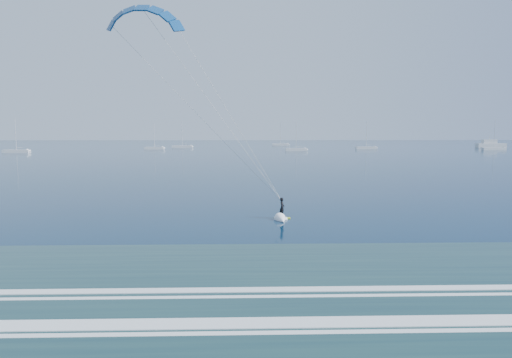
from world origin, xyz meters
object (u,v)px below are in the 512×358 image
Objects in this scene: sailboat_3 at (296,149)px; motor_yacht at (490,144)px; sailboat_0 at (17,151)px; sailboat_5 at (366,148)px; sailboat_4 at (280,144)px; sailboat_2 at (182,146)px; sailboat_6 at (494,149)px; kitesurfer_rig at (214,107)px; sailboat_1 at (154,148)px.

motor_yacht is at bearing 22.01° from sailboat_3.
sailboat_5 is (145.87, 34.63, -0.00)m from sailboat_0.
sailboat_5 is at bearing -59.08° from sailboat_4.
sailboat_5 is (89.23, -20.52, -0.00)m from sailboat_2.
sailboat_2 is at bearing 166.21° from sailboat_6.
sailboat_4 is at bearing 83.91° from kitesurfer_rig.
sailboat_0 is 144.98m from sailboat_4.
kitesurfer_rig is at bearing -124.01° from motor_yacht.
sailboat_6 is at bearing -13.79° from sailboat_2.
sailboat_5 is at bearing 1.44° from sailboat_1.
kitesurfer_rig reaches higher than sailboat_2.
motor_yacht is 113.60m from sailboat_4.
sailboat_1 is 98.95m from sailboat_5.
sailboat_1 is 0.90× the size of sailboat_2.
kitesurfer_rig is 196.80m from sailboat_2.
motor_yacht is 40.50m from sailboat_6.
kitesurfer_rig is at bearing -77.41° from sailboat_1.
sailboat_6 is at bearing 4.61° from sailboat_3.
motor_yacht is at bearing 14.54° from sailboat_0.
sailboat_3 is 89.13m from sailboat_6.
sailboat_1 is 24.97m from sailboat_2.
sailboat_1 is at bearing 34.40° from sailboat_0.
sailboat_2 is at bearing 98.37° from kitesurfer_rig.
sailboat_4 is 69.47m from sailboat_5.
sailboat_6 reaches higher than sailboat_4.
sailboat_6 is at bearing 5.80° from sailboat_0.
sailboat_4 is (0.01, 81.18, 0.00)m from sailboat_3.
sailboat_3 is at bearing 80.71° from kitesurfer_rig.
sailboat_6 reaches higher than sailboat_5.
sailboat_3 is (53.52, -42.11, -0.01)m from sailboat_2.
kitesurfer_rig is 154.68m from sailboat_3.
sailboat_1 is (-38.30, 171.47, -9.37)m from kitesurfer_rig.
sailboat_1 is 88.61m from sailboat_4.
sailboat_0 is 1.10× the size of sailboat_1.
kitesurfer_rig is 236.20m from motor_yacht.
sailboat_5 is (35.70, 21.58, 0.00)m from sailboat_3.
sailboat_4 is at bearing 40.54° from sailboat_0.
sailboat_3 is at bearing 6.75° from sailboat_0.
sailboat_0 is 0.98× the size of sailboat_6.
sailboat_3 is (110.17, 13.05, -0.00)m from sailboat_0.
sailboat_5 is (60.62, 173.96, -9.37)m from kitesurfer_rig.
kitesurfer_rig is 1.47× the size of sailboat_5.
sailboat_0 is 0.98× the size of sailboat_2.
sailboat_1 is at bearing -171.91° from motor_yacht.
sailboat_3 is 41.72m from sailboat_5.
kitesurfer_rig is 163.61m from sailboat_0.
sailboat_6 is at bearing -39.80° from sailboat_4.
motor_yacht is at bearing 0.43° from sailboat_2.
sailboat_2 reaches higher than sailboat_5.
sailboat_1 reaches higher than motor_yacht.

